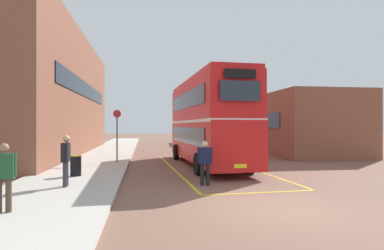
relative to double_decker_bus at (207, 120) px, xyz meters
name	(u,v)px	position (x,y,z in m)	size (l,w,h in m)	color
ground_plane	(196,157)	(0.17, 4.97, -2.51)	(135.60, 135.60, 0.00)	brown
sidewalk_left	(106,154)	(-6.33, 7.37, -2.44)	(4.00, 57.60, 0.14)	#B2ADA3
brick_building_left	(49,95)	(-10.68, 8.27, 2.01)	(5.56, 23.37, 9.05)	brown
depot_building_right	(282,124)	(8.68, 9.61, -0.18)	(6.09, 17.23, 4.66)	brown
double_decker_bus	(207,120)	(0.00, 0.00, 0.00)	(3.15, 10.95, 4.75)	black
single_deck_bus	(201,130)	(3.37, 21.24, -0.88)	(2.98, 8.37, 3.02)	black
pedestrian_boarding	(205,160)	(-1.23, -5.94, -1.56)	(0.55, 0.29, 1.65)	black
pedestrian_waiting_near	(66,157)	(-6.11, -6.18, -1.35)	(0.25, 0.59, 1.75)	#2D2D38
pedestrian_waiting_far	(4,173)	(-6.79, -9.40, -1.41)	(0.56, 0.26, 1.66)	#473828
litter_bin	(76,166)	(-6.27, -3.79, -1.94)	(0.47, 0.47, 0.85)	black
bus_stop_sign	(117,131)	(-4.99, 1.05, -0.60)	(0.44, 0.08, 2.98)	#4C4C51
bay_marking_yellow	(215,170)	(0.05, -1.96, -2.51)	(4.78, 13.06, 0.01)	gold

